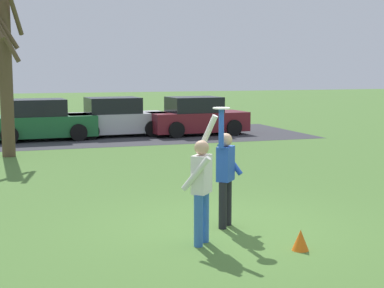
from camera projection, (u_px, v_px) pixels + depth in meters
name	position (u px, v px, depth m)	size (l,w,h in m)	color
ground_plane	(224.00, 227.00, 10.10)	(120.00, 120.00, 0.00)	#4C7533
person_catcher	(225.00, 171.00, 10.02)	(0.55, 0.57, 2.08)	black
person_defender	(202.00, 183.00, 9.01)	(0.64, 0.66, 2.05)	#3366B7
frisbee_disc	(221.00, 108.00, 9.67)	(0.29, 0.29, 0.02)	white
parked_car_green	(40.00, 121.00, 22.55)	(4.19, 2.21, 1.59)	#1E6633
parked_car_silver	(116.00, 118.00, 23.92)	(4.19, 2.21, 1.59)	#BCBCC1
parked_car_maroon	(196.00, 117.00, 24.40)	(4.19, 2.21, 1.59)	maroon
parking_strip	(120.00, 136.00, 23.79)	(15.46, 6.40, 0.01)	#38383D
bare_tree_tall	(4.00, 67.00, 17.92)	(1.70, 1.88, 5.33)	brown
field_cone_orange	(300.00, 240.00, 8.81)	(0.26, 0.26, 0.32)	orange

